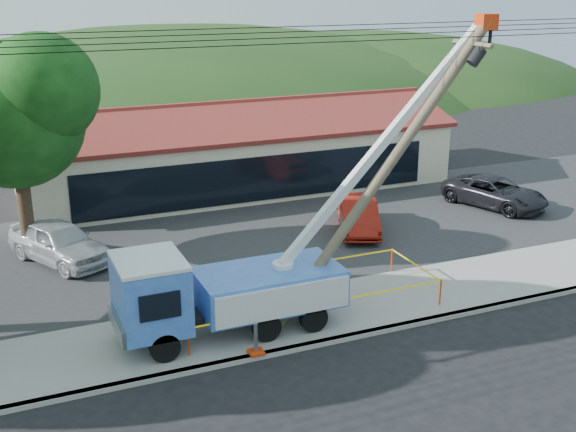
# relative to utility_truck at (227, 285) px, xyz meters

# --- Properties ---
(ground) EXTENTS (120.00, 120.00, 0.00)m
(ground) POSITION_rel_utility_truck_xyz_m (1.78, -3.83, -1.73)
(ground) COLOR black
(ground) RESTS_ON ground
(curb) EXTENTS (60.00, 0.25, 0.15)m
(curb) POSITION_rel_utility_truck_xyz_m (1.78, -1.73, -1.65)
(curb) COLOR gray
(curb) RESTS_ON ground
(sidewalk) EXTENTS (60.00, 4.00, 0.15)m
(sidewalk) POSITION_rel_utility_truck_xyz_m (1.78, 0.17, -1.65)
(sidewalk) COLOR gray
(sidewalk) RESTS_ON ground
(parking_lot) EXTENTS (60.00, 12.00, 0.10)m
(parking_lot) POSITION_rel_utility_truck_xyz_m (1.78, 8.17, -1.68)
(parking_lot) COLOR #28282B
(parking_lot) RESTS_ON ground
(strip_mall) EXTENTS (22.50, 8.53, 4.67)m
(strip_mall) POSITION_rel_utility_truck_xyz_m (5.78, 16.15, 0.16)
(strip_mall) COLOR beige
(strip_mall) RESTS_ON ground
(tree_lot) EXTENTS (6.30, 5.60, 8.94)m
(tree_lot) POSITION_rel_utility_truck_xyz_m (-5.22, 9.17, 4.49)
(tree_lot) COLOR #332316
(tree_lot) RESTS_ON ground
(hill_center) EXTENTS (89.60, 64.00, 32.00)m
(hill_center) POSITION_rel_utility_truck_xyz_m (11.78, 51.17, -1.73)
(hill_center) COLOR #1A3A15
(hill_center) RESTS_ON ground
(hill_east) EXTENTS (72.80, 52.00, 26.00)m
(hill_east) POSITION_rel_utility_truck_xyz_m (31.78, 51.17, -1.73)
(hill_east) COLOR #1A3A15
(hill_east) RESTS_ON ground
(utility_truck) EXTENTS (12.64, 3.81, 9.51)m
(utility_truck) POSITION_rel_utility_truck_xyz_m (0.00, 0.00, 0.00)
(utility_truck) COLOR black
(utility_truck) RESTS_ON ground
(leaning_pole) EXTENTS (7.53, 1.96, 9.48)m
(leaning_pole) POSITION_rel_utility_truck_xyz_m (5.57, -0.27, 3.51)
(leaning_pole) COLOR brown
(leaning_pole) RESTS_ON ground
(caution_tape) EXTENTS (8.87, 3.23, 0.93)m
(caution_tape) POSITION_rel_utility_truck_xyz_m (2.84, 0.59, -0.89)
(caution_tape) COLOR red
(caution_tape) RESTS_ON ground
(car_silver) EXTENTS (4.02, 5.23, 1.66)m
(car_silver) POSITION_rel_utility_truck_xyz_m (-4.16, 8.26, -1.73)
(car_silver) COLOR #B1B5B9
(car_silver) RESTS_ON ground
(car_red) EXTENTS (3.17, 4.75, 1.48)m
(car_red) POSITION_rel_utility_truck_xyz_m (8.35, 6.90, -1.73)
(car_red) COLOR maroon
(car_red) RESTS_ON ground
(car_dark) EXTENTS (3.93, 5.64, 1.43)m
(car_dark) POSITION_rel_utility_truck_xyz_m (16.18, 7.39, -1.73)
(car_dark) COLOR black
(car_dark) RESTS_ON ground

